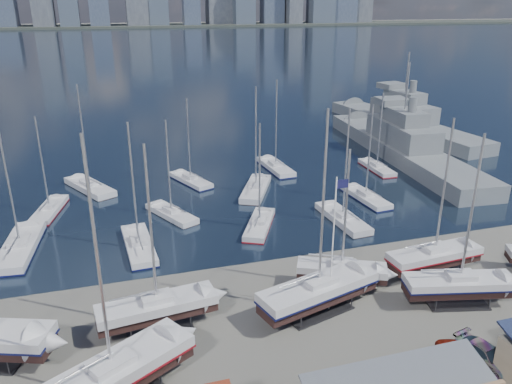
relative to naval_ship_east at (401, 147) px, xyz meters
name	(u,v)px	position (x,y,z in m)	size (l,w,h in m)	color
ground	(314,310)	(-33.67, -40.28, -1.67)	(1400.00, 1400.00, 0.00)	#605E59
water	(128,46)	(-33.67, 269.72, -1.82)	(1400.00, 600.00, 0.40)	#192539
far_shore	(115,26)	(-33.67, 529.72, -0.57)	(1400.00, 80.00, 2.20)	#2D332D
sailboat_cradle_1	(112,375)	(-51.37, -46.58, 0.57)	(12.15, 8.98, 19.26)	#2D2D33
sailboat_cradle_2	(157,307)	(-47.52, -39.01, 0.43)	(10.29, 3.97, 16.35)	#2D2D33
sailboat_cradle_3	(319,291)	(-33.51, -40.64, 0.53)	(12.01, 6.25, 18.49)	#2D2D33
sailboat_cradle_4	(342,270)	(-29.77, -37.57, 0.31)	(8.74, 5.79, 14.08)	#2D2D33
sailboat_cradle_5	(460,284)	(-20.70, -43.19, 0.42)	(10.41, 5.04, 16.20)	#2D2D33
sailboat_cradle_6	(434,256)	(-19.60, -37.84, 0.42)	(10.26, 3.53, 16.27)	#2D2D33
sailboat_moored_0	(21,249)	(-60.79, -20.34, -1.35)	(4.47, 12.18, 17.81)	black
sailboat_moored_1	(50,211)	(-58.61, -9.53, -1.36)	(4.50, 9.40, 13.54)	black
sailboat_moored_2	(90,188)	(-53.61, -2.20, -1.34)	(7.67, 10.96, 16.29)	black
sailboat_moored_3	(139,247)	(-48.04, -23.62, -1.36)	(3.51, 10.41, 15.33)	black
sailboat_moored_4	(172,214)	(-43.29, -15.50, -1.34)	(6.11, 9.08, 13.42)	black
sailboat_moored_5	(191,181)	(-38.73, -3.26, -1.36)	(5.81, 9.46, 13.70)	black
sailboat_moored_6	(259,226)	(-33.34, -22.07, -1.36)	(6.47, 9.42, 13.83)	black
sailboat_moored_7	(256,190)	(-30.22, -10.05, -1.34)	(7.39, 10.89, 16.11)	black
sailboat_moored_8	(276,168)	(-24.07, -0.90, -1.36)	(3.68, 10.59, 15.54)	black
sailboat_moored_9	(342,219)	(-22.66, -23.28, -1.34)	(3.47, 10.26, 15.25)	black
sailboat_moored_10	(365,198)	(-16.25, -17.42, -1.36)	(3.48, 9.71, 14.23)	black
sailboat_moored_11	(377,168)	(-8.02, -5.93, -1.36)	(2.69, 9.01, 13.39)	black
naval_ship_east	(401,147)	(0.00, 0.00, 0.00)	(11.23, 48.54, 18.33)	slate
naval_ship_west	(402,123)	(10.99, 17.25, 0.00)	(12.49, 46.18, 18.11)	slate
car_c	(459,363)	(-26.35, -50.78, -0.96)	(2.33, 5.05, 1.40)	gray
car_d	(487,355)	(-23.78, -50.72, -0.92)	(2.09, 5.14, 1.49)	gray
flagpole	(334,236)	(-32.36, -40.74, 5.75)	(1.13, 0.12, 12.80)	white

